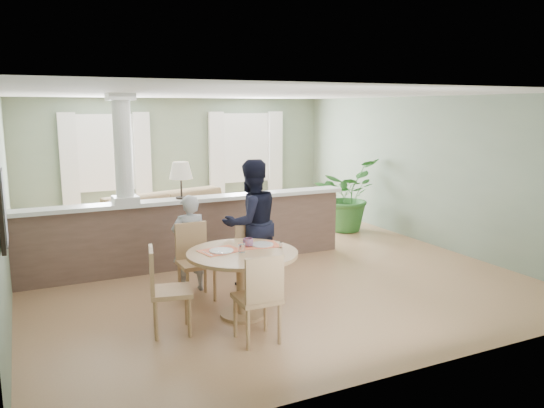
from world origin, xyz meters
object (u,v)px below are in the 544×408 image
sofa (176,218)px  houseplant (345,195)px  dining_table (243,265)px  chair_near (260,295)px  chair_side (164,286)px  chair_far_man (252,253)px  child_person (190,243)px  chair_far_boy (194,257)px  man_person (251,223)px

sofa → houseplant: houseplant is taller
dining_table → houseplant: bearing=42.3°
houseplant → chair_near: 5.60m
houseplant → chair_side: size_ratio=1.48×
chair_far_man → child_person: (-0.80, 0.31, 0.15)m
chair_near → chair_side: size_ratio=1.01×
houseplant → child_person: size_ratio=1.09×
chair_near → chair_side: chair_near is taller
sofa → chair_far_boy: bearing=-115.7°
dining_table → man_person: man_person is taller
chair_far_man → man_person: bearing=75.3°
dining_table → chair_near: chair_near is taller
houseplant → chair_near: bearing=-132.6°
dining_table → chair_far_man: (0.49, 0.83, -0.12)m
child_person → man_person: bearing=176.7°
child_person → man_person: man_person is taller
chair_side → man_person: bearing=-42.7°
houseplant → dining_table: bearing=-137.7°
sofa → houseplant: size_ratio=2.14×
dining_table → child_person: (-0.31, 1.14, 0.03)m
dining_table → chair_side: chair_side is taller
dining_table → man_person: bearing=61.4°
man_person → chair_side: bearing=27.7°
chair_far_boy → chair_side: size_ratio=1.01×
dining_table → child_person: size_ratio=0.99×
chair_near → child_person: bearing=-84.2°
sofa → chair_side: 4.11m
chair_near → child_person: size_ratio=0.74×
houseplant → chair_far_man: bearing=-141.8°
sofa → child_person: child_person is taller
chair_far_boy → chair_side: bearing=-125.3°
sofa → man_person: man_person is taller
houseplant → chair_side: (-4.64, -3.41, -0.19)m
dining_table → chair_far_man: size_ratio=1.40×
child_person → chair_far_man: bearing=162.9°
man_person → dining_table: bearing=53.2°
houseplant → man_person: (-3.09, -2.29, 0.16)m
chair_far_man → chair_near: bearing=-105.1°
dining_table → chair_side: 0.99m
sofa → chair_near: chair_near is taller
sofa → man_person: size_ratio=1.74×
chair_far_boy → chair_far_man: (0.82, -0.04, -0.03)m
houseplant → child_person: (-3.96, -2.18, -0.06)m
chair_far_boy → man_person: man_person is taller
dining_table → chair_near: size_ratio=1.34×
dining_table → chair_near: (-0.13, -0.80, -0.09)m
chair_side → man_person: size_ratio=0.55×
chair_near → child_person: (-0.18, 1.93, 0.12)m
sofa → chair_far_man: bearing=-100.1°
chair_far_boy → chair_side: (-0.65, -0.96, -0.00)m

